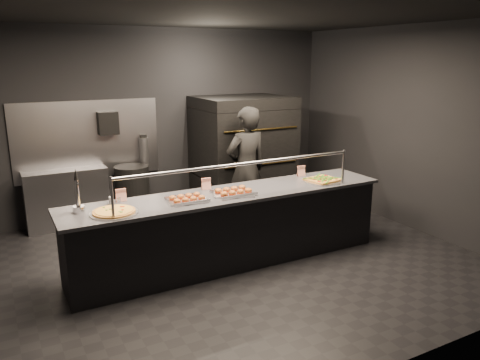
{
  "coord_description": "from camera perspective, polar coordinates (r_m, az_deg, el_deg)",
  "views": [
    {
      "loc": [
        -2.5,
        -4.9,
        2.51
      ],
      "look_at": [
        0.24,
        0.2,
        1.01
      ],
      "focal_mm": 35.0,
      "sensor_mm": 36.0,
      "label": 1
    }
  ],
  "objects": [
    {
      "name": "room",
      "position": [
        5.63,
        -1.62,
        4.18
      ],
      "size": [
        6.04,
        6.0,
        3.0
      ],
      "color": "black",
      "rests_on": "ground"
    },
    {
      "name": "service_counter",
      "position": [
        5.87,
        -1.13,
        -5.83
      ],
      "size": [
        4.1,
        0.78,
        1.37
      ],
      "color": "black",
      "rests_on": "ground"
    },
    {
      "name": "pizza_oven",
      "position": [
        7.9,
        0.33,
        3.29
      ],
      "size": [
        1.5,
        1.23,
        1.91
      ],
      "color": "black",
      "rests_on": "ground"
    },
    {
      "name": "prep_shelf",
      "position": [
        7.57,
        -20.29,
        -2.17
      ],
      "size": [
        1.2,
        0.35,
        0.9
      ],
      "primitive_type": "cube",
      "color": "#99999E",
      "rests_on": "ground"
    },
    {
      "name": "towel_dispenser",
      "position": [
        7.53,
        -15.81,
        6.69
      ],
      "size": [
        0.3,
        0.2,
        0.35
      ],
      "primitive_type": "cube",
      "color": "black",
      "rests_on": "room"
    },
    {
      "name": "fire_extinguisher",
      "position": [
        7.75,
        -11.61,
        3.48
      ],
      "size": [
        0.14,
        0.14,
        0.51
      ],
      "color": "#B2B2B7",
      "rests_on": "room"
    },
    {
      "name": "beer_tap",
      "position": [
        5.25,
        -19.14,
        -2.32
      ],
      "size": [
        0.13,
        0.18,
        0.48
      ],
      "color": "silver",
      "rests_on": "service_counter"
    },
    {
      "name": "round_pizza",
      "position": [
        5.15,
        -15.11,
        -3.77
      ],
      "size": [
        0.52,
        0.52,
        0.03
      ],
      "color": "silver",
      "rests_on": "service_counter"
    },
    {
      "name": "slider_tray_a",
      "position": [
        5.42,
        -6.47,
        -2.29
      ],
      "size": [
        0.48,
        0.39,
        0.07
      ],
      "color": "silver",
      "rests_on": "service_counter"
    },
    {
      "name": "slider_tray_b",
      "position": [
        5.66,
        -0.82,
        -1.45
      ],
      "size": [
        0.57,
        0.5,
        0.08
      ],
      "color": "silver",
      "rests_on": "service_counter"
    },
    {
      "name": "square_pizza",
      "position": [
        6.35,
        10.05,
        0.01
      ],
      "size": [
        0.51,
        0.51,
        0.05
      ],
      "color": "silver",
      "rests_on": "service_counter"
    },
    {
      "name": "condiment_jar",
      "position": [
        5.47,
        -15.16,
        -2.41
      ],
      "size": [
        0.13,
        0.05,
        0.09
      ],
      "color": "silver",
      "rests_on": "service_counter"
    },
    {
      "name": "tent_cards",
      "position": [
        5.92,
        -3.03,
        -0.29
      ],
      "size": [
        2.64,
        0.04,
        0.15
      ],
      "color": "white",
      "rests_on": "service_counter"
    },
    {
      "name": "trash_bin",
      "position": [
        7.59,
        -12.93,
        -1.61
      ],
      "size": [
        0.53,
        0.53,
        0.89
      ],
      "primitive_type": "cylinder",
      "color": "black",
      "rests_on": "ground"
    },
    {
      "name": "worker",
      "position": [
        6.95,
        0.76,
        1.36
      ],
      "size": [
        0.71,
        0.49,
        1.85
      ],
      "primitive_type": "imported",
      "rotation": [
        0.0,
        0.0,
        3.22
      ],
      "color": "black",
      "rests_on": "ground"
    }
  ]
}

